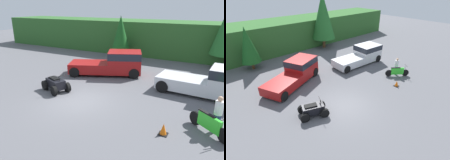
# 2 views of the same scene
# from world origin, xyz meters

# --- Properties ---
(ground_plane) EXTENTS (80.00, 80.00, 0.00)m
(ground_plane) POSITION_xyz_m (0.00, 0.00, 0.00)
(ground_plane) COLOR #5B5B60
(hillside_backdrop) EXTENTS (44.00, 6.00, 3.82)m
(hillside_backdrop) POSITION_xyz_m (0.00, 16.00, 1.91)
(hillside_backdrop) COLOR #2D6028
(hillside_backdrop) RESTS_ON ground_plane
(tree_left) EXTENTS (2.01, 2.01, 4.58)m
(tree_left) POSITION_xyz_m (-2.83, 11.49, 2.69)
(tree_left) COLOR brown
(tree_left) RESTS_ON ground_plane
(pickup_truck_red) EXTENTS (6.26, 4.32, 1.99)m
(pickup_truck_red) POSITION_xyz_m (-0.67, 5.83, 1.04)
(pickup_truck_red) COLOR maroon
(pickup_truck_red) RESTS_ON ground_plane
(pickup_truck_second) EXTENTS (6.11, 2.57, 1.99)m
(pickup_truck_second) POSITION_xyz_m (7.29, 4.64, 1.04)
(pickup_truck_second) COLOR silver
(pickup_truck_second) RESTS_ON ground_plane
(dirt_bike) EXTENTS (1.92, 1.57, 1.16)m
(dirt_bike) POSITION_xyz_m (7.34, -0.03, 0.48)
(dirt_bike) COLOR black
(dirt_bike) RESTS_ON ground_plane
(quad_atv) EXTENTS (2.33, 1.84, 1.20)m
(quad_atv) POSITION_xyz_m (-2.41, 0.68, 0.47)
(quad_atv) COLOR black
(quad_atv) RESTS_ON ground_plane
(rider_person) EXTENTS (0.51, 0.51, 1.76)m
(rider_person) POSITION_xyz_m (7.62, 0.32, 0.96)
(rider_person) COLOR navy
(rider_person) RESTS_ON ground_plane
(traffic_cone) EXTENTS (0.42, 0.42, 0.55)m
(traffic_cone) POSITION_xyz_m (5.55, -1.10, 0.25)
(traffic_cone) COLOR black
(traffic_cone) RESTS_ON ground_plane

